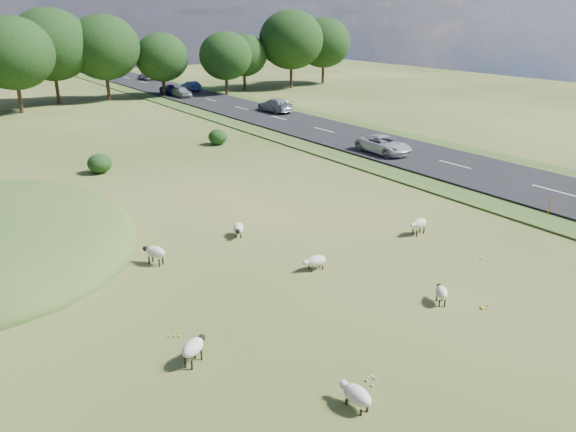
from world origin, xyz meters
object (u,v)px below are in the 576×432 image
object	(u,v)px
car_1	(147,75)
car_7	(181,92)
marker_post	(549,207)
sheep_6	(419,224)
sheep_1	(441,292)
sheep_3	(356,395)
sheep_2	(315,261)
sheep_5	(155,252)
car_2	(383,144)
sheep_0	(238,228)
car_4	(275,105)
sheep_4	(193,347)
car_3	(171,89)
car_0	(191,86)

from	to	relation	value
car_1	car_7	size ratio (longest dim) A/B	1.14
marker_post	sheep_6	distance (m)	8.45
sheep_1	sheep_3	distance (m)	7.57
sheep_2	sheep_5	world-z (taller)	sheep_5
car_2	sheep_0	bearing A→B (deg)	-155.04
car_1	car_2	world-z (taller)	car_2
sheep_1	car_4	bearing A→B (deg)	12.12
car_1	marker_post	bearing A→B (deg)	85.46
marker_post	sheep_4	xyz separation A→B (m)	(-22.89, -1.55, 0.02)
sheep_1	car_2	xyz separation A→B (m)	(15.31, 19.46, 0.44)
sheep_4	car_3	bearing A→B (deg)	35.12
sheep_0	sheep_2	xyz separation A→B (m)	(0.86, -5.52, -0.00)
sheep_1	sheep_6	distance (m)	7.46
sheep_6	car_7	bearing A→B (deg)	-106.50
sheep_1	sheep_2	bearing A→B (deg)	59.97
car_4	sheep_5	bearing A→B (deg)	49.04
sheep_2	car_1	world-z (taller)	car_1
sheep_0	car_1	world-z (taller)	car_1
car_4	sheep_4	bearing A→B (deg)	53.61
marker_post	car_1	distance (m)	78.17
sheep_5	car_0	size ratio (longest dim) A/B	0.31
car_1	sheep_1	bearing A→B (deg)	76.78
sheep_0	sheep_6	size ratio (longest dim) A/B	0.98
sheep_6	sheep_1	bearing A→B (deg)	44.81
car_1	sheep_4	bearing A→B (deg)	69.90
sheep_6	car_3	size ratio (longest dim) A/B	0.28
sheep_0	car_3	distance (m)	54.45
sheep_5	sheep_2	bearing A→B (deg)	-157.28
car_0	sheep_1	bearing A→B (deg)	73.31
car_0	car_4	world-z (taller)	car_4
sheep_5	sheep_6	distance (m)	13.54
sheep_3	car_3	bearing A→B (deg)	-22.55
car_2	sheep_4	bearing A→B (deg)	-145.16
sheep_5	car_2	size ratio (longest dim) A/B	0.25
car_0	car_4	distance (m)	22.39
marker_post	sheep_3	distance (m)	20.89
sheep_0	car_4	size ratio (longest dim) A/B	0.23
sheep_1	car_2	world-z (taller)	car_2
car_3	sheep_5	bearing A→B (deg)	-114.16
sheep_3	car_1	bearing A→B (deg)	-20.82
sheep_0	sheep_2	bearing A→B (deg)	40.42
sheep_0	car_2	distance (m)	20.34
sheep_5	car_2	distance (m)	25.17
sheep_4	car_3	distance (m)	65.33
car_1	sheep_5	bearing A→B (deg)	69.16
sheep_4	car_3	world-z (taller)	car_3
sheep_4	car_1	size ratio (longest dim) A/B	0.27
sheep_2	sheep_4	world-z (taller)	sheep_4
sheep_0	car_7	world-z (taller)	car_7
sheep_4	car_7	world-z (taller)	car_7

